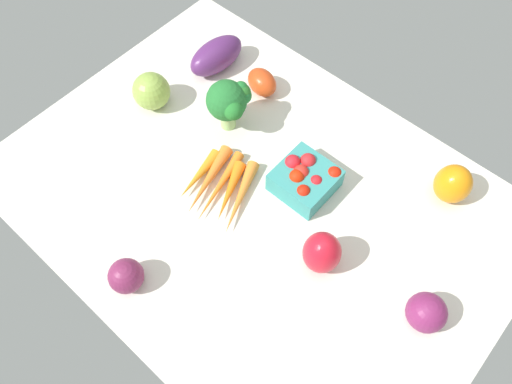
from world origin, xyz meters
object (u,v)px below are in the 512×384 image
at_px(broccoli_head, 229,101).
at_px(berry_basket, 305,178).
at_px(roma_tomato, 262,82).
at_px(bell_pepper_orange, 453,184).
at_px(carrot_bunch, 220,186).
at_px(eggplant, 216,56).
at_px(heirloom_tomato_green, 151,91).
at_px(bell_pepper_red, 322,253).
at_px(red_onion_center, 126,276).
at_px(red_onion_near_basket, 426,312).

xyz_separation_m(broccoli_head, berry_basket, (0.23, -0.02, -0.05)).
height_order(roma_tomato, bell_pepper_orange, bell_pepper_orange).
relative_size(carrot_bunch, eggplant, 1.23).
relative_size(bell_pepper_orange, eggplant, 0.60).
height_order(bell_pepper_orange, berry_basket, bell_pepper_orange).
relative_size(heirloom_tomato_green, bell_pepper_orange, 0.96).
xyz_separation_m(berry_basket, eggplant, (-0.37, 0.13, 0.01)).
bearing_deg(broccoli_head, berry_basket, -4.33).
height_order(carrot_bunch, bell_pepper_red, bell_pepper_red).
height_order(berry_basket, bell_pepper_red, bell_pepper_red).
bearing_deg(red_onion_center, broccoli_head, 105.49).
relative_size(roma_tomato, bell_pepper_orange, 0.90).
bearing_deg(bell_pepper_red, eggplant, 154.28).
height_order(heirloom_tomato_green, eggplant, heirloom_tomato_green).
xyz_separation_m(broccoli_head, eggplant, (-0.15, 0.11, -0.05)).
distance_m(carrot_bunch, bell_pepper_orange, 0.47).
xyz_separation_m(bell_pepper_orange, eggplant, (-0.61, -0.05, -0.01)).
xyz_separation_m(red_onion_near_basket, bell_pepper_orange, (-0.10, 0.26, 0.01)).
xyz_separation_m(carrot_bunch, broccoli_head, (-0.10, 0.14, 0.07)).
distance_m(red_onion_near_basket, bell_pepper_red, 0.21).
bearing_deg(roma_tomato, broccoli_head, 109.56).
bearing_deg(heirloom_tomato_green, eggplant, 80.73).
xyz_separation_m(red_onion_near_basket, broccoli_head, (-0.56, 0.10, 0.05)).
height_order(carrot_bunch, bell_pepper_orange, bell_pepper_orange).
bearing_deg(berry_basket, eggplant, 161.27).
xyz_separation_m(heirloom_tomato_green, red_onion_center, (0.29, -0.33, -0.01)).
xyz_separation_m(bell_pepper_red, red_onion_center, (-0.24, -0.27, -0.02)).
relative_size(roma_tomato, eggplant, 0.54).
relative_size(bell_pepper_red, eggplant, 0.66).
bearing_deg(berry_basket, broccoli_head, 175.67).
bearing_deg(broccoli_head, red_onion_center, -74.51).
xyz_separation_m(carrot_bunch, berry_basket, (0.13, 0.12, 0.02)).
height_order(roma_tomato, red_onion_near_basket, red_onion_near_basket).
bearing_deg(red_onion_near_basket, eggplant, 163.80).
bearing_deg(berry_basket, red_onion_center, -106.55).
distance_m(carrot_bunch, heirloom_tomato_green, 0.28).
xyz_separation_m(carrot_bunch, bell_pepper_red, (0.26, 0.01, 0.04)).
bearing_deg(carrot_bunch, berry_basket, 43.74).
relative_size(red_onion_near_basket, berry_basket, 0.63).
height_order(berry_basket, eggplant, eggplant).
relative_size(heirloom_tomato_green, berry_basket, 0.74).
height_order(heirloom_tomato_green, berry_basket, heirloom_tomato_green).
xyz_separation_m(heirloom_tomato_green, broccoli_head, (0.18, 0.07, 0.04)).
bearing_deg(bell_pepper_red, berry_basket, 138.29).
relative_size(carrot_bunch, heirloom_tomato_green, 2.13).
bearing_deg(red_onion_center, eggplant, 116.89).
bearing_deg(red_onion_near_basket, bell_pepper_red, -169.98).
distance_m(berry_basket, red_onion_center, 0.40).
bearing_deg(carrot_bunch, heirloom_tomato_green, 166.12).
bearing_deg(carrot_bunch, eggplant, 134.55).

